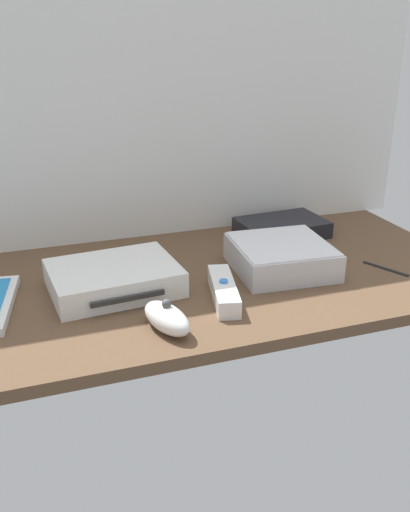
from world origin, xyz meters
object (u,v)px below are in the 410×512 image
at_px(game_console, 114,278).
at_px(stylus_pen, 386,268).
at_px(network_router, 282,228).
at_px(mini_computer, 281,256).
at_px(remote_nunchuk, 167,318).
at_px(remote_wand, 225,290).

distance_m(game_console, stylus_pen, 0.50).
height_order(game_console, stylus_pen, game_console).
bearing_deg(stylus_pen, network_router, 113.88).
distance_m(mini_computer, stylus_pen, 0.20).
distance_m(mini_computer, remote_nunchuk, 0.30).
relative_size(mini_computer, stylus_pen, 2.02).
height_order(mini_computer, stylus_pen, mini_computer).
relative_size(remote_wand, remote_nunchuk, 1.40).
distance_m(remote_wand, stylus_pen, 0.32).
xyz_separation_m(network_router, remote_wand, (-0.22, -0.24, -0.00)).
distance_m(mini_computer, remote_wand, 0.16).
bearing_deg(game_console, remote_wand, -33.43).
bearing_deg(mini_computer, remote_nunchuk, -150.52).
xyz_separation_m(network_router, stylus_pen, (0.10, -0.23, -0.01)).
bearing_deg(game_console, stylus_pen, -13.64).
xyz_separation_m(game_console, remote_wand, (0.17, -0.09, -0.01)).
distance_m(remote_wand, remote_nunchuk, 0.14).
xyz_separation_m(game_console, remote_nunchuk, (0.05, -0.16, -0.00)).
bearing_deg(mini_computer, game_console, 177.44).
relative_size(game_console, network_router, 1.19).
relative_size(game_console, remote_nunchuk, 2.05).
xyz_separation_m(remote_nunchuk, stylus_pen, (0.44, 0.08, -0.02)).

